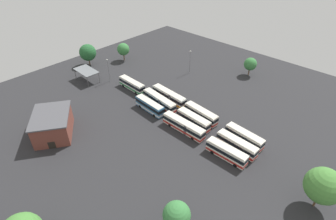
{
  "coord_description": "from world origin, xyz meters",
  "views": [
    {
      "loc": [
        -42.85,
        49.06,
        48.04
      ],
      "look_at": [
        1.83,
        1.31,
        1.53
      ],
      "focal_mm": 28.37,
      "sensor_mm": 36.0,
      "label": 1
    }
  ],
  "objects_px": {
    "tree_northwest": "(88,53)",
    "lamp_post_by_building": "(108,70)",
    "bus_row0_slot2": "(227,152)",
    "bus_row1_slot0": "(201,114)",
    "bus_row0_slot1": "(237,145)",
    "tree_east_edge": "(177,215)",
    "bus_row1_slot2": "(184,126)",
    "depot_building": "(53,124)",
    "maintenance_shelter": "(86,71)",
    "bus_row3_slot1": "(132,85)",
    "lamp_post_far_corner": "(190,61)",
    "tree_north_edge": "(123,49)",
    "bus_row1_slot1": "(194,120)",
    "tree_northeast": "(250,64)",
    "bus_row2_slot0": "(169,96)",
    "bus_row2_slot2": "(150,106)",
    "bus_row2_slot1": "(159,101)",
    "tree_south_edge": "(324,186)",
    "bus_row0_slot0": "(244,137)"
  },
  "relations": [
    {
      "from": "bus_row2_slot2",
      "to": "bus_row0_slot0",
      "type": "bearing_deg",
      "value": -166.18
    },
    {
      "from": "bus_row1_slot0",
      "to": "tree_north_edge",
      "type": "height_order",
      "value": "tree_north_edge"
    },
    {
      "from": "tree_north_edge",
      "to": "bus_row3_slot1",
      "type": "bearing_deg",
      "value": 147.1
    },
    {
      "from": "bus_row1_slot2",
      "to": "bus_row3_slot1",
      "type": "xyz_separation_m",
      "value": [
        28.04,
        -5.16,
        -0.0
      ]
    },
    {
      "from": "tree_east_edge",
      "to": "tree_northeast",
      "type": "bearing_deg",
      "value": -71.84
    },
    {
      "from": "depot_building",
      "to": "tree_northwest",
      "type": "height_order",
      "value": "tree_northwest"
    },
    {
      "from": "lamp_post_far_corner",
      "to": "tree_north_edge",
      "type": "height_order",
      "value": "lamp_post_far_corner"
    },
    {
      "from": "lamp_post_far_corner",
      "to": "tree_north_edge",
      "type": "bearing_deg",
      "value": 19.8
    },
    {
      "from": "bus_row1_slot2",
      "to": "bus_row2_slot1",
      "type": "bearing_deg",
      "value": -17.77
    },
    {
      "from": "tree_north_edge",
      "to": "lamp_post_far_corner",
      "type": "bearing_deg",
      "value": -160.2
    },
    {
      "from": "bus_row0_slot1",
      "to": "bus_row1_slot1",
      "type": "xyz_separation_m",
      "value": [
        14.39,
        -0.5,
        -0.0
      ]
    },
    {
      "from": "bus_row1_slot0",
      "to": "maintenance_shelter",
      "type": "bearing_deg",
      "value": 12.27
    },
    {
      "from": "maintenance_shelter",
      "to": "bus_row2_slot1",
      "type": "bearing_deg",
      "value": -168.44
    },
    {
      "from": "depot_building",
      "to": "maintenance_shelter",
      "type": "relative_size",
      "value": 1.64
    },
    {
      "from": "bus_row1_slot2",
      "to": "lamp_post_by_building",
      "type": "relative_size",
      "value": 1.55
    },
    {
      "from": "tree_northwest",
      "to": "tree_north_edge",
      "type": "bearing_deg",
      "value": -118.42
    },
    {
      "from": "lamp_post_far_corner",
      "to": "tree_northeast",
      "type": "relative_size",
      "value": 1.31
    },
    {
      "from": "tree_east_edge",
      "to": "bus_row2_slot0",
      "type": "bearing_deg",
      "value": -45.36
    },
    {
      "from": "bus_row0_slot1",
      "to": "tree_east_edge",
      "type": "xyz_separation_m",
      "value": [
        -3.35,
        26.88,
        3.22
      ]
    },
    {
      "from": "bus_row2_slot1",
      "to": "depot_building",
      "type": "relative_size",
      "value": 0.86
    },
    {
      "from": "bus_row0_slot2",
      "to": "bus_row1_slot1",
      "type": "distance_m",
      "value": 14.78
    },
    {
      "from": "bus_row0_slot2",
      "to": "bus_row1_slot0",
      "type": "xyz_separation_m",
      "value": [
        14.33,
        -8.49,
        0.0
      ]
    },
    {
      "from": "bus_row2_slot1",
      "to": "depot_building",
      "type": "xyz_separation_m",
      "value": [
        11.37,
        29.52,
        1.43
      ]
    },
    {
      "from": "tree_northwest",
      "to": "lamp_post_by_building",
      "type": "bearing_deg",
      "value": 170.96
    },
    {
      "from": "bus_row2_slot2",
      "to": "tree_south_edge",
      "type": "height_order",
      "value": "tree_south_edge"
    },
    {
      "from": "bus_row1_slot2",
      "to": "tree_south_edge",
      "type": "xyz_separation_m",
      "value": [
        -35.18,
        -0.22,
        4.42
      ]
    },
    {
      "from": "bus_row2_slot2",
      "to": "bus_row2_slot1",
      "type": "bearing_deg",
      "value": -92.82
    },
    {
      "from": "tree_north_edge",
      "to": "tree_northeast",
      "type": "xyz_separation_m",
      "value": [
        -45.16,
        -24.16,
        -0.38
      ]
    },
    {
      "from": "tree_south_edge",
      "to": "tree_northeast",
      "type": "relative_size",
      "value": 1.44
    },
    {
      "from": "bus_row3_slot1",
      "to": "lamp_post_far_corner",
      "type": "height_order",
      "value": "lamp_post_far_corner"
    },
    {
      "from": "bus_row2_slot0",
      "to": "tree_northwest",
      "type": "distance_m",
      "value": 42.3
    },
    {
      "from": "bus_row1_slot0",
      "to": "bus_row2_slot0",
      "type": "distance_m",
      "value": 13.55
    },
    {
      "from": "bus_row2_slot0",
      "to": "bus_row2_slot2",
      "type": "relative_size",
      "value": 1.23
    },
    {
      "from": "bus_row0_slot2",
      "to": "bus_row1_slot2",
      "type": "bearing_deg",
      "value": -2.56
    },
    {
      "from": "bus_row3_slot1",
      "to": "depot_building",
      "type": "relative_size",
      "value": 0.72
    },
    {
      "from": "bus_row1_slot1",
      "to": "tree_north_edge",
      "type": "height_order",
      "value": "tree_north_edge"
    },
    {
      "from": "bus_row3_slot1",
      "to": "tree_northwest",
      "type": "relative_size",
      "value": 1.3
    },
    {
      "from": "bus_row1_slot2",
      "to": "tree_east_edge",
      "type": "distance_m",
      "value": 29.69
    },
    {
      "from": "maintenance_shelter",
      "to": "tree_east_edge",
      "type": "bearing_deg",
      "value": 161.15
    },
    {
      "from": "tree_east_edge",
      "to": "bus_row1_slot2",
      "type": "bearing_deg",
      "value": -52.36
    },
    {
      "from": "bus_row0_slot0",
      "to": "bus_row1_slot0",
      "type": "height_order",
      "value": "same"
    },
    {
      "from": "tree_north_edge",
      "to": "tree_northwest",
      "type": "distance_m",
      "value": 14.28
    },
    {
      "from": "bus_row0_slot1",
      "to": "lamp_post_far_corner",
      "type": "bearing_deg",
      "value": -34.83
    },
    {
      "from": "bus_row3_slot1",
      "to": "tree_north_edge",
      "type": "height_order",
      "value": "tree_north_edge"
    },
    {
      "from": "bus_row0_slot2",
      "to": "lamp_post_by_building",
      "type": "height_order",
      "value": "lamp_post_by_building"
    },
    {
      "from": "lamp_post_far_corner",
      "to": "maintenance_shelter",
      "type": "bearing_deg",
      "value": 52.26
    },
    {
      "from": "bus_row1_slot0",
      "to": "tree_east_edge",
      "type": "relative_size",
      "value": 1.48
    },
    {
      "from": "bus_row1_slot1",
      "to": "lamp_post_far_corner",
      "type": "bearing_deg",
      "value": -48.66
    },
    {
      "from": "bus_row0_slot0",
      "to": "bus_row2_slot0",
      "type": "relative_size",
      "value": 0.8
    },
    {
      "from": "tree_northeast",
      "to": "bus_row1_slot2",
      "type": "bearing_deg",
      "value": 94.91
    }
  ]
}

